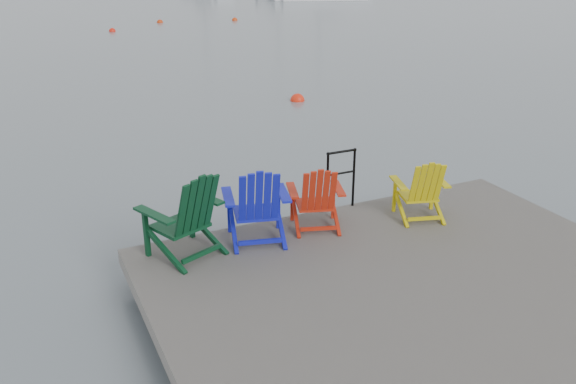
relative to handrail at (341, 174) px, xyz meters
name	(u,v)px	position (x,y,z in m)	size (l,w,h in m)	color
ground	(423,327)	(-0.25, -2.45, -1.04)	(400.00, 400.00, 0.00)	slate
dock	(426,302)	(-0.25, -2.45, -0.69)	(6.00, 5.00, 1.40)	#2E2B29
handrail	(341,174)	(0.00, 0.00, 0.00)	(0.48, 0.04, 0.90)	black
chair_green	(186,214)	(-2.46, -0.49, 0.03)	(1.09, 1.04, 1.13)	#09331A
chair_blue	(257,204)	(-1.52, -0.49, 0.00)	(0.98, 0.93, 1.07)	#1117B1
chair_red	(317,197)	(-0.64, -0.47, -0.07)	(0.88, 0.84, 0.94)	#B6210D
chair_yellow	(422,189)	(0.85, -0.80, -0.08)	(0.85, 0.81, 0.91)	#C8B50B
buoy_a	(297,101)	(3.22, 8.08, -1.04)	(0.41, 0.41, 0.41)	red
buoy_b	(112,31)	(1.08, 25.18, -1.04)	(0.34, 0.34, 0.34)	red
buoy_c	(235,20)	(8.34, 26.97, -1.04)	(0.33, 0.33, 0.33)	red
buoy_d	(160,23)	(4.17, 27.76, -1.04)	(0.34, 0.34, 0.34)	red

